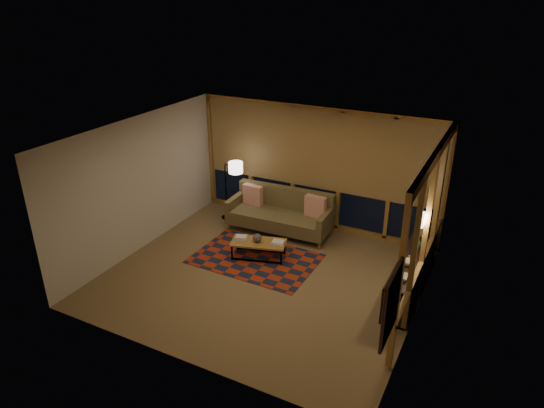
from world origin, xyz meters
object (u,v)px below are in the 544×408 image
at_px(coffee_table, 259,250).
at_px(floor_lamp, 226,189).
at_px(sofa, 279,213).
at_px(bookshelf, 411,270).

bearing_deg(coffee_table, floor_lamp, 124.18).
bearing_deg(sofa, coffee_table, -86.16).
xyz_separation_m(coffee_table, bookshelf, (2.90, 0.35, 0.15)).
bearing_deg(bookshelf, coffee_table, -173.15).
xyz_separation_m(sofa, coffee_table, (0.13, -1.19, -0.28)).
distance_m(sofa, floor_lamp, 1.43).
distance_m(coffee_table, floor_lamp, 2.07).
height_order(sofa, bookshelf, sofa).
relative_size(floor_lamp, bookshelf, 0.55).
bearing_deg(sofa, bookshelf, -18.00).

